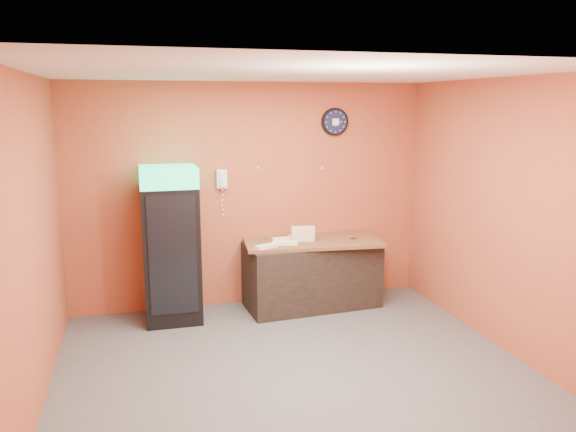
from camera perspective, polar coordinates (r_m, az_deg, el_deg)
name	(u,v)px	position (r m, az deg, el deg)	size (l,w,h in m)	color
floor	(294,369)	(5.65, 0.61, -15.31)	(4.50, 4.50, 0.00)	#47474C
back_wall	(250,195)	(7.08, -3.83, 2.10)	(4.50, 0.02, 2.80)	#AB5030
left_wall	(30,245)	(5.05, -24.72, -2.68)	(0.02, 4.00, 2.80)	#AB5030
right_wall	(505,216)	(6.17, 21.15, -0.01)	(0.02, 4.00, 2.80)	#AB5030
ceiling	(295,73)	(5.05, 0.68, 14.37)	(4.50, 4.00, 0.02)	white
beverage_cooler	(171,247)	(6.67, -11.77, -3.12)	(0.65, 0.66, 1.83)	black
prep_counter	(312,275)	(7.14, 2.44, -5.96)	(1.65, 0.73, 0.82)	black
wall_clock	(335,122)	(7.27, 4.78, 9.51)	(0.35, 0.06, 0.35)	black
wall_phone	(222,179)	(6.93, -6.74, 3.76)	(0.13, 0.11, 0.23)	white
butcher_paper	(312,241)	(7.02, 2.47, -2.59)	(1.68, 0.81, 0.04)	brown
sub_roll_stack	(303,234)	(6.94, 1.53, -1.81)	(0.30, 0.15, 0.18)	#F0E5BB
wrapped_sandwich_left	(266,246)	(6.62, -2.22, -3.09)	(0.27, 0.10, 0.04)	white
wrapped_sandwich_mid	(285,243)	(6.78, -0.28, -2.72)	(0.30, 0.12, 0.04)	white
wrapped_sandwich_right	(283,239)	(6.97, -0.53, -2.36)	(0.26, 0.10, 0.04)	white
kitchen_tool	(290,236)	(7.06, 0.23, -2.07)	(0.06, 0.06, 0.06)	silver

